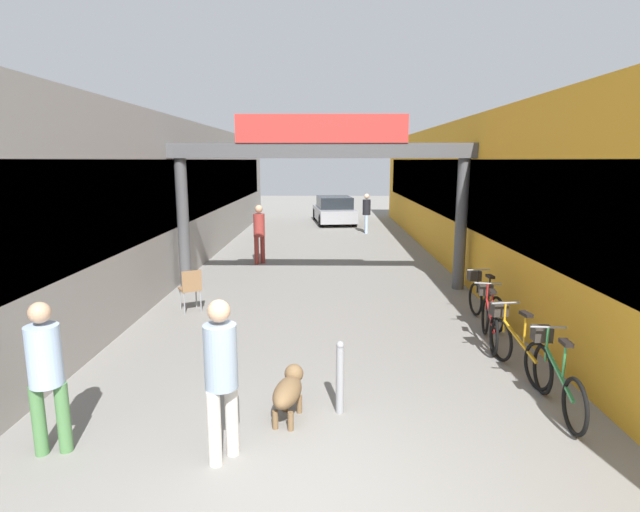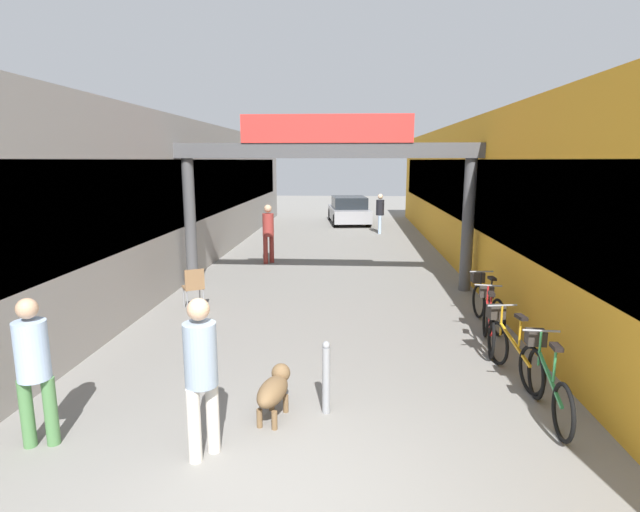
{
  "view_description": "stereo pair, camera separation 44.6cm",
  "coord_description": "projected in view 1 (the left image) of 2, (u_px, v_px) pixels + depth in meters",
  "views": [
    {
      "loc": [
        0.14,
        -3.95,
        3.11
      ],
      "look_at": [
        0.0,
        5.41,
        1.3
      ],
      "focal_mm": 28.0,
      "sensor_mm": 36.0,
      "label": 1
    },
    {
      "loc": [
        0.58,
        -3.93,
        3.11
      ],
      "look_at": [
        0.0,
        5.41,
        1.3
      ],
      "focal_mm": 28.0,
      "sensor_mm": 36.0,
      "label": 2
    }
  ],
  "objects": [
    {
      "name": "storefront_left",
      "position": [
        153.0,
        195.0,
        14.95
      ],
      "size": [
        3.0,
        26.0,
        4.16
      ],
      "color": "#9E9993",
      "rests_on": "ground_plane"
    },
    {
      "name": "ground_plane",
      "position": [
        311.0,
        512.0,
        4.47
      ],
      "size": [
        80.0,
        80.0,
        0.0
      ],
      "primitive_type": "plane",
      "color": "gray"
    },
    {
      "name": "pedestrian_carrying_crate",
      "position": [
        259.0,
        230.0,
        15.0
      ],
      "size": [
        0.48,
        0.48,
        1.79
      ],
      "color": "#99332D",
      "rests_on": "ground_plane"
    },
    {
      "name": "storefront_right",
      "position": [
        494.0,
        195.0,
        14.8
      ],
      "size": [
        3.0,
        26.0,
        4.16
      ],
      "color": "gold",
      "rests_on": "ground_plane"
    },
    {
      "name": "pedestrian_with_dog",
      "position": [
        221.0,
        370.0,
        5.08
      ],
      "size": [
        0.48,
        0.48,
        1.74
      ],
      "color": "silver",
      "rests_on": "ground_plane"
    },
    {
      "name": "pedestrian_elderly_walking",
      "position": [
        367.0,
        211.0,
        21.32
      ],
      "size": [
        0.36,
        0.39,
        1.69
      ],
      "color": "#A5BFE0",
      "rests_on": "ground_plane"
    },
    {
      "name": "pedestrian_companion",
      "position": [
        46.0,
        369.0,
        5.21
      ],
      "size": [
        0.42,
        0.42,
        1.69
      ],
      "color": "#4C7F47",
      "rests_on": "ground_plane"
    },
    {
      "name": "parked_car_silver",
      "position": [
        334.0,
        210.0,
        24.77
      ],
      "size": [
        2.21,
        4.18,
        1.33
      ],
      "color": "#99999E",
      "rests_on": "ground_plane"
    },
    {
      "name": "bicycle_black_farthest",
      "position": [
        484.0,
        300.0,
        9.68
      ],
      "size": [
        0.46,
        1.69,
        0.98
      ],
      "color": "black",
      "rests_on": "ground_plane"
    },
    {
      "name": "bicycle_green_nearest",
      "position": [
        555.0,
        375.0,
        6.29
      ],
      "size": [
        0.46,
        1.69,
        0.98
      ],
      "color": "black",
      "rests_on": "ground_plane"
    },
    {
      "name": "arcade_sign_gateway",
      "position": [
        322.0,
        168.0,
        11.72
      ],
      "size": [
        7.4,
        0.47,
        4.13
      ],
      "color": "#4C4C4F",
      "rests_on": "ground_plane"
    },
    {
      "name": "bicycle_orange_second",
      "position": [
        515.0,
        343.0,
        7.4
      ],
      "size": [
        0.46,
        1.68,
        0.98
      ],
      "color": "black",
      "rests_on": "ground_plane"
    },
    {
      "name": "cafe_chair_wood_nearer",
      "position": [
        191.0,
        286.0,
        10.29
      ],
      "size": [
        0.55,
        0.55,
        0.89
      ],
      "color": "gray",
      "rests_on": "ground_plane"
    },
    {
      "name": "bicycle_red_third",
      "position": [
        489.0,
        317.0,
        8.6
      ],
      "size": [
        0.47,
        1.67,
        0.98
      ],
      "color": "black",
      "rests_on": "ground_plane"
    },
    {
      "name": "dog_on_leash",
      "position": [
        289.0,
        390.0,
        6.04
      ],
      "size": [
        0.44,
        0.83,
        0.59
      ],
      "color": "brown",
      "rests_on": "ground_plane"
    },
    {
      "name": "bollard_post_metal",
      "position": [
        340.0,
        376.0,
        6.16
      ],
      "size": [
        0.1,
        0.1,
        0.94
      ],
      "color": "gray",
      "rests_on": "ground_plane"
    }
  ]
}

